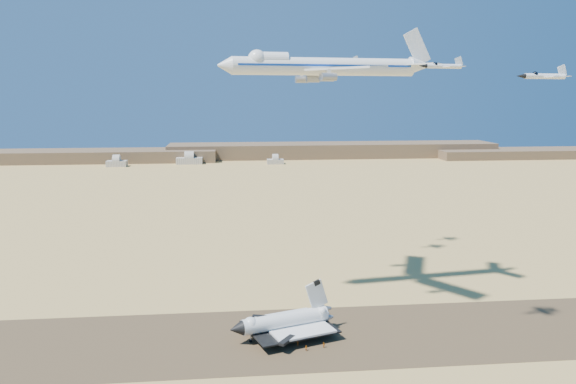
{
  "coord_description": "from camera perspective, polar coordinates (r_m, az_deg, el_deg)",
  "views": [
    {
      "loc": [
        -12.01,
        -175.73,
        80.43
      ],
      "look_at": [
        6.9,
        8.0,
        48.19
      ],
      "focal_mm": 35.0,
      "sensor_mm": 36.0,
      "label": 1
    }
  ],
  "objects": [
    {
      "name": "carrier_747",
      "position": [
        214.46,
        3.13,
        12.63
      ],
      "size": [
        83.53,
        64.02,
        20.74
      ],
      "rotation": [
        0.0,
        0.0,
        0.13
      ],
      "color": "white"
    },
    {
      "name": "shuttle",
      "position": [
        193.29,
        -0.39,
        -13.1
      ],
      "size": [
        37.42,
        30.11,
        18.22
      ],
      "rotation": [
        0.0,
        0.0,
        0.32
      ],
      "color": "silver",
      "rests_on": "runway"
    },
    {
      "name": "ridgeline",
      "position": [
        711.01,
        0.4,
        4.02
      ],
      "size": [
        960.0,
        90.0,
        18.0
      ],
      "color": "brown",
      "rests_on": "ground"
    },
    {
      "name": "ground",
      "position": [
        193.63,
        -1.85,
        -14.65
      ],
      "size": [
        1200.0,
        1200.0,
        0.0
      ],
      "primitive_type": "plane",
      "color": "tan",
      "rests_on": "ground"
    },
    {
      "name": "crew_c",
      "position": [
        187.12,
        3.67,
        -15.24
      ],
      "size": [
        1.16,
        1.18,
        1.87
      ],
      "primitive_type": "imported",
      "rotation": [
        0.0,
        0.0,
        2.33
      ],
      "color": "#BE580B",
      "rests_on": "runway"
    },
    {
      "name": "chase_jet_a",
      "position": [
        179.74,
        15.47,
        12.23
      ],
      "size": [
        15.02,
        8.57,
        3.79
      ],
      "rotation": [
        0.0,
        0.0,
        0.22
      ],
      "color": "white"
    },
    {
      "name": "chase_jet_b",
      "position": [
        175.51,
        24.54,
        10.67
      ],
      "size": [
        16.46,
        9.22,
        4.13
      ],
      "rotation": [
        0.0,
        0.0,
        0.17
      ],
      "color": "white"
    },
    {
      "name": "chase_jet_f",
      "position": [
        282.38,
        8.18,
        12.45
      ],
      "size": [
        13.88,
        7.91,
        3.5
      ],
      "rotation": [
        0.0,
        0.0,
        0.22
      ],
      "color": "white"
    },
    {
      "name": "hangars",
      "position": [
        660.56,
        -10.37,
        3.17
      ],
      "size": [
        200.5,
        29.5,
        30.0
      ],
      "color": "beige",
      "rests_on": "ground"
    },
    {
      "name": "runway",
      "position": [
        193.62,
        -1.85,
        -14.64
      ],
      "size": [
        600.0,
        50.0,
        0.06
      ],
      "primitive_type": "cube",
      "color": "brown",
      "rests_on": "ground"
    },
    {
      "name": "chase_jet_e",
      "position": [
        264.53,
        5.85,
        13.03
      ],
      "size": [
        14.4,
        8.1,
        3.62
      ],
      "rotation": [
        0.0,
        0.0,
        0.18
      ],
      "color": "white"
    },
    {
      "name": "crew_b",
      "position": [
        185.05,
        1.86,
        -15.55
      ],
      "size": [
        0.92,
        0.97,
        1.75
      ],
      "primitive_type": "imported",
      "rotation": [
        0.0,
        0.0,
        2.28
      ],
      "color": "#BE580B",
      "rests_on": "runway"
    },
    {
      "name": "crew_a",
      "position": [
        187.88,
        1.02,
        -15.13
      ],
      "size": [
        0.58,
        0.73,
        1.75
      ],
      "primitive_type": "imported",
      "rotation": [
        0.0,
        0.0,
        1.28
      ],
      "color": "#BE580B",
      "rests_on": "runway"
    }
  ]
}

